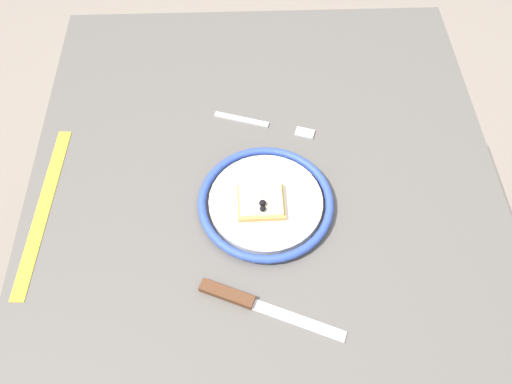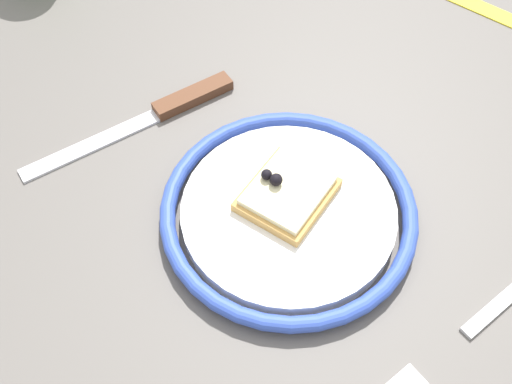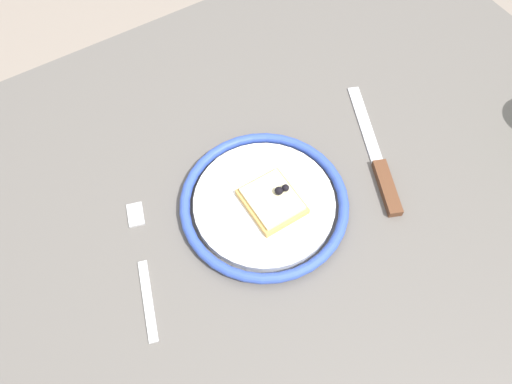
# 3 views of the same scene
# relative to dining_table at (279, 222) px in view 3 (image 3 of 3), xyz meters

# --- Properties ---
(ground_plane) EXTENTS (6.00, 6.00, 0.00)m
(ground_plane) POSITION_rel_dining_table_xyz_m (0.00, 0.00, -0.68)
(ground_plane) COLOR gray
(dining_table) EXTENTS (1.13, 0.86, 0.77)m
(dining_table) POSITION_rel_dining_table_xyz_m (0.00, 0.00, 0.00)
(dining_table) COLOR #5B5651
(dining_table) RESTS_ON ground_plane
(plate) EXTENTS (0.24, 0.24, 0.02)m
(plate) POSITION_rel_dining_table_xyz_m (-0.03, -0.00, 0.09)
(plate) COLOR white
(plate) RESTS_ON dining_table
(pizza_slice_near) EXTENTS (0.07, 0.08, 0.03)m
(pizza_slice_near) POSITION_rel_dining_table_xyz_m (-0.02, -0.01, 0.11)
(pizza_slice_near) COLOR tan
(pizza_slice_near) RESTS_ON plate
(knife) EXTENTS (0.11, 0.23, 0.01)m
(knife) POSITION_rel_dining_table_xyz_m (0.15, -0.04, 0.09)
(knife) COLOR silver
(knife) RESTS_ON dining_table
(fork) EXTENTS (0.08, 0.20, 0.00)m
(fork) POSITION_rel_dining_table_xyz_m (-0.22, 0.01, 0.08)
(fork) COLOR silver
(fork) RESTS_ON dining_table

